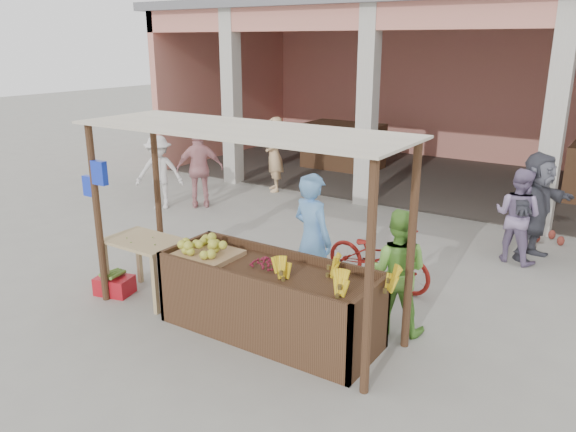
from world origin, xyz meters
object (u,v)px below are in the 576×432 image
Objects in this scene: side_table at (145,249)px; red_crate at (115,285)px; vendor_green at (397,268)px; fruit_stall at (269,302)px; vendor_blue at (312,235)px; motorcycle at (378,256)px.

side_table is 0.74m from red_crate.
side_table is at bearing 6.43° from vendor_green.
fruit_stall is 2.54× the size of side_table.
motorcycle is at bearing -99.86° from vendor_blue.
vendor_blue reaches higher than side_table.
fruit_stall is 2.42m from red_crate.
fruit_stall is 1.40× the size of vendor_blue.
red_crate is 3.83m from vendor_green.
red_crate is at bearing -173.73° from fruit_stall.
vendor_blue is at bearing 90.75° from fruit_stall.
side_table is 3.18m from motorcycle.
side_table is at bearing -177.50° from fruit_stall.
fruit_stall is 2.03m from motorcycle.
vendor_blue reaches higher than motorcycle.
vendor_green is at bearing 18.10° from side_table.
side_table is at bearing 135.95° from motorcycle.
vendor_blue is at bearing -15.59° from vendor_green.
red_crate is 0.25× the size of vendor_blue.
vendor_blue is (-0.01, 0.99, 0.53)m from fruit_stall.
motorcycle is (0.50, 0.97, -0.49)m from vendor_blue.
vendor_blue reaches higher than fruit_stall.
vendor_green is at bearing -167.19° from vendor_blue.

